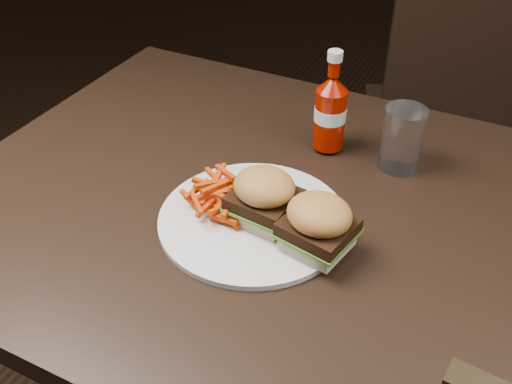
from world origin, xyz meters
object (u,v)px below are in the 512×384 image
at_px(dining_table, 324,227).
at_px(plate, 253,219).
at_px(chair_far, 451,135).
at_px(tumbler, 402,138).
at_px(ketchup_bottle, 330,119).

relative_size(dining_table, plate, 4.24).
distance_m(chair_far, tumbler, 0.78).
height_order(chair_far, ketchup_bottle, ketchup_bottle).
bearing_deg(ketchup_bottle, plate, -96.31).
relative_size(plate, tumbler, 2.63).
bearing_deg(dining_table, tumbler, 71.76).
xyz_separation_m(plate, ketchup_bottle, (0.03, 0.24, 0.06)).
xyz_separation_m(chair_far, tumbler, (-0.01, -0.69, 0.38)).
height_order(dining_table, chair_far, dining_table).
distance_m(chair_far, plate, 1.00).
bearing_deg(ketchup_bottle, chair_far, 79.20).
xyz_separation_m(dining_table, chair_far, (0.07, 0.87, -0.30)).
bearing_deg(tumbler, ketchup_bottle, -179.07).
relative_size(plate, ketchup_bottle, 2.64).
relative_size(chair_far, plate, 1.69).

